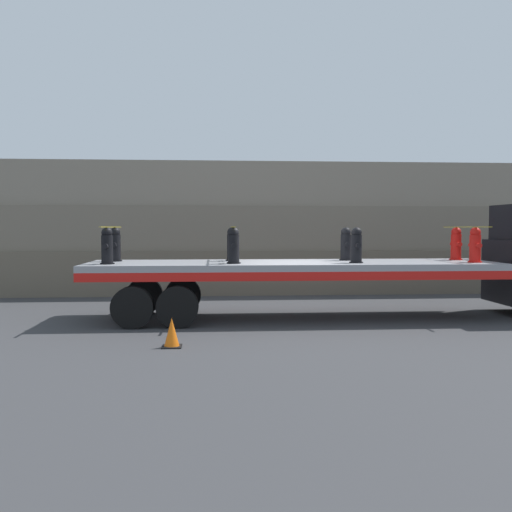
% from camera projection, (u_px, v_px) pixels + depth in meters
% --- Properties ---
extents(ground_plane, '(120.00, 120.00, 0.00)m').
position_uv_depth(ground_plane, '(292.00, 318.00, 14.07)').
color(ground_plane, '#38383A').
extents(rock_cliff, '(60.00, 3.30, 4.44)m').
position_uv_depth(rock_cliff, '(268.00, 228.00, 20.28)').
color(rock_cliff, '#665B4C').
rests_on(rock_cliff, ground_plane).
extents(flatbed_trailer, '(9.96, 2.59, 1.40)m').
position_uv_depth(flatbed_trailer, '(265.00, 273.00, 13.97)').
color(flatbed_trailer, gray).
rests_on(flatbed_trailer, ground_plane).
extents(fire_hydrant_black_near_0, '(0.33, 0.50, 0.85)m').
position_uv_depth(fire_hydrant_black_near_0, '(107.00, 246.00, 13.12)').
color(fire_hydrant_black_near_0, black).
rests_on(fire_hydrant_black_near_0, flatbed_trailer).
extents(fire_hydrant_black_far_0, '(0.33, 0.50, 0.85)m').
position_uv_depth(fire_hydrant_black_far_0, '(115.00, 245.00, 14.21)').
color(fire_hydrant_black_far_0, black).
rests_on(fire_hydrant_black_far_0, flatbed_trailer).
extents(fire_hydrant_black_near_1, '(0.33, 0.50, 0.85)m').
position_uv_depth(fire_hydrant_black_near_1, '(234.00, 246.00, 13.33)').
color(fire_hydrant_black_near_1, black).
rests_on(fire_hydrant_black_near_1, flatbed_trailer).
extents(fire_hydrant_black_far_1, '(0.33, 0.50, 0.85)m').
position_uv_depth(fire_hydrant_black_far_1, '(232.00, 245.00, 14.42)').
color(fire_hydrant_black_far_1, black).
rests_on(fire_hydrant_black_far_1, flatbed_trailer).
extents(fire_hydrant_black_near_2, '(0.33, 0.50, 0.85)m').
position_uv_depth(fire_hydrant_black_near_2, '(356.00, 246.00, 13.54)').
color(fire_hydrant_black_near_2, black).
rests_on(fire_hydrant_black_near_2, flatbed_trailer).
extents(fire_hydrant_black_far_2, '(0.33, 0.50, 0.85)m').
position_uv_depth(fire_hydrant_black_far_2, '(346.00, 244.00, 14.63)').
color(fire_hydrant_black_far_2, black).
rests_on(fire_hydrant_black_far_2, flatbed_trailer).
extents(fire_hydrant_red_near_3, '(0.33, 0.50, 0.85)m').
position_uv_depth(fire_hydrant_red_near_3, '(475.00, 245.00, 13.76)').
color(fire_hydrant_red_near_3, red).
rests_on(fire_hydrant_red_near_3, flatbed_trailer).
extents(fire_hydrant_red_far_3, '(0.33, 0.50, 0.85)m').
position_uv_depth(fire_hydrant_red_far_3, '(456.00, 244.00, 14.85)').
color(fire_hydrant_red_far_3, red).
rests_on(fire_hydrant_red_far_3, flatbed_trailer).
extents(cargo_strap_rear, '(0.05, 2.69, 0.01)m').
position_uv_depth(cargo_strap_rear, '(111.00, 227.00, 13.64)').
color(cargo_strap_rear, yellow).
rests_on(cargo_strap_rear, fire_hydrant_black_near_0).
extents(cargo_strap_middle, '(0.05, 2.69, 0.01)m').
position_uv_depth(cargo_strap_middle, '(233.00, 227.00, 13.85)').
color(cargo_strap_middle, yellow).
rests_on(cargo_strap_middle, fire_hydrant_black_near_1).
extents(cargo_strap_front, '(0.05, 2.69, 0.01)m').
position_uv_depth(cargo_strap_front, '(466.00, 227.00, 14.28)').
color(cargo_strap_front, yellow).
rests_on(cargo_strap_front, fire_hydrant_red_near_3).
extents(traffic_cone, '(0.37, 0.37, 0.55)m').
position_uv_depth(traffic_cone, '(172.00, 333.00, 10.67)').
color(traffic_cone, black).
rests_on(traffic_cone, ground_plane).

